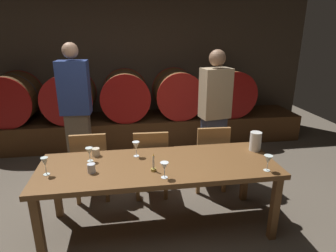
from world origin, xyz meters
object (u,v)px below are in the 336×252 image
object	(u,v)px
wine_glass_left	(89,152)
chair_left	(91,162)
wine_barrel_left	(70,97)
cup_right	(96,152)
wine_barrel_right	(177,93)
wine_barrel_far_right	(227,92)
wine_glass_far_left	(45,163)
dining_table	(159,170)
guest_right	(214,114)
pitcher	(255,141)
wine_glass_right	(164,167)
wine_glass_far_right	(268,160)
candle_center	(154,166)
chair_center	(151,160)
chair_right	(210,154)
guest_left	(77,113)
wine_glass_center	(136,146)
wine_barrel_center	(125,95)
wine_barrel_far_left	(13,98)
cup_left	(91,168)

from	to	relation	value
wine_glass_left	chair_left	bearing A→B (deg)	97.02
wine_barrel_left	cup_right	size ratio (longest dim) A/B	10.27
wine_barrel_right	wine_barrel_far_right	world-z (taller)	same
wine_barrel_left	wine_glass_far_left	xyz separation A→B (m)	(0.21, -2.58, -0.04)
wine_barrel_right	dining_table	distance (m)	2.61
guest_right	pitcher	bearing A→B (deg)	92.95
wine_glass_right	wine_barrel_far_right	bearing A→B (deg)	60.36
wine_barrel_right	wine_glass_far_right	bearing A→B (deg)	-83.19
wine_barrel_right	dining_table	bearing A→B (deg)	-104.44
wine_glass_left	wine_glass_far_right	world-z (taller)	wine_glass_far_right
wine_barrel_right	wine_glass_far_right	world-z (taller)	wine_barrel_right
candle_center	dining_table	bearing A→B (deg)	65.14
wine_barrel_left	wine_glass_far_left	distance (m)	2.59
chair_center	wine_glass_right	distance (m)	0.95
chair_center	pitcher	bearing A→B (deg)	161.44
chair_right	guest_left	world-z (taller)	guest_left
wine_glass_center	wine_barrel_far_right	bearing A→B (deg)	51.71
wine_glass_far_left	cup_right	distance (m)	0.55
wine_barrel_center	chair_right	size ratio (longest dim) A/B	0.96
chair_left	wine_glass_far_left	bearing A→B (deg)	66.80
chair_right	wine_barrel_center	bearing A→B (deg)	-59.23
dining_table	wine_barrel_far_left	bearing A→B (deg)	130.84
wine_barrel_left	guest_right	xyz separation A→B (m)	(2.13, -1.51, 0.02)
wine_barrel_left	guest_left	size ratio (longest dim) A/B	0.46
wine_barrel_far_left	wine_barrel_center	size ratio (longest dim) A/B	1.00
wine_barrel_far_right	guest_left	world-z (taller)	guest_left
dining_table	chair_left	size ratio (longest dim) A/B	2.65
dining_table	cup_left	size ratio (longest dim) A/B	26.94
candle_center	wine_barrel_far_right	bearing A→B (deg)	57.78
chair_right	wine_glass_far_right	size ratio (longest dim) A/B	5.73
chair_center	dining_table	bearing A→B (deg)	94.81
candle_center	wine_glass_left	size ratio (longest dim) A/B	1.22
chair_center	guest_left	size ratio (longest dim) A/B	0.48
candle_center	cup_right	size ratio (longest dim) A/B	2.15
wine_barrel_right	wine_glass_right	world-z (taller)	wine_barrel_right
wine_barrel_far_left	guest_left	size ratio (longest dim) A/B	0.46
wine_glass_far_right	chair_right	bearing A→B (deg)	104.57
wine_barrel_left	chair_center	bearing A→B (deg)	-57.56
chair_left	wine_glass_far_right	bearing A→B (deg)	151.12
wine_barrel_center	chair_center	bearing A→B (deg)	-82.16
chair_left	cup_right	xyz separation A→B (m)	(0.11, -0.36, 0.28)
wine_glass_far_right	dining_table	bearing A→B (deg)	163.30
wine_barrel_left	dining_table	world-z (taller)	wine_barrel_left
chair_center	wine_glass_center	size ratio (longest dim) A/B	5.46
cup_right	chair_center	bearing A→B (deg)	27.36
chair_center	cup_right	bearing A→B (deg)	29.82
wine_glass_far_left	wine_glass_left	distance (m)	0.43
guest_right	wine_barrel_left	bearing A→B (deg)	-45.92
guest_left	wine_glass_far_right	size ratio (longest dim) A/B	12.02
pitcher	wine_glass_center	xyz separation A→B (m)	(-1.29, 0.04, 0.01)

